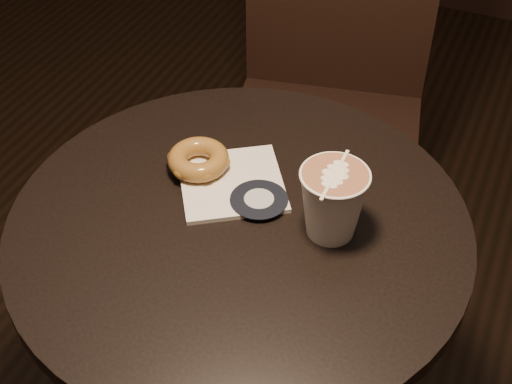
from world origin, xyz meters
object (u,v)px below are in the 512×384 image
(pastry_bag, at_px, (232,183))
(doughnut, at_px, (198,159))
(cafe_table, at_px, (241,303))
(latte_cup, at_px, (333,203))
(chair, at_px, (331,69))

(pastry_bag, height_order, doughnut, doughnut)
(pastry_bag, relative_size, doughnut, 1.60)
(cafe_table, xyz_separation_m, latte_cup, (0.13, 0.03, 0.26))
(chair, xyz_separation_m, latte_cup, (0.21, -0.63, 0.20))
(cafe_table, bearing_deg, doughnut, 144.53)
(cafe_table, xyz_separation_m, chair, (-0.07, 0.66, 0.06))
(doughnut, bearing_deg, pastry_bag, -8.87)
(chair, xyz_separation_m, pastry_bag, (0.03, -0.59, 0.14))
(doughnut, relative_size, latte_cup, 0.89)
(chair, distance_m, pastry_bag, 0.61)
(doughnut, xyz_separation_m, latte_cup, (0.24, -0.04, 0.03))
(chair, relative_size, pastry_bag, 6.87)
(cafe_table, xyz_separation_m, doughnut, (-0.11, 0.07, 0.22))
(doughnut, height_order, latte_cup, latte_cup)
(chair, height_order, doughnut, chair)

